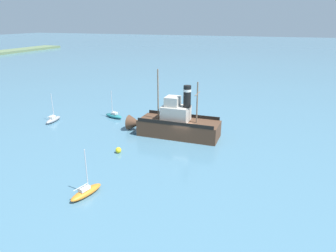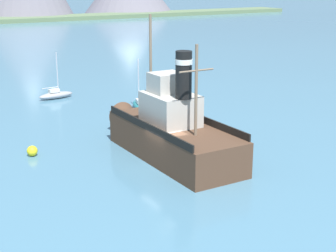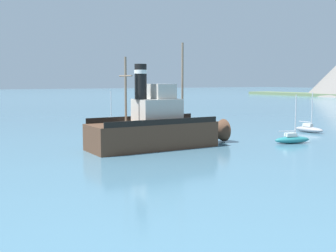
# 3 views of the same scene
# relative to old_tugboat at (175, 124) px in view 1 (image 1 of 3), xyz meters

# --- Properties ---
(ground_plane) EXTENTS (600.00, 600.00, 0.00)m
(ground_plane) POSITION_rel_old_tugboat_xyz_m (-1.53, -1.66, -1.83)
(ground_plane) COLOR #477289
(old_tugboat) EXTENTS (4.51, 14.42, 9.90)m
(old_tugboat) POSITION_rel_old_tugboat_xyz_m (0.00, 0.00, 0.00)
(old_tugboat) COLOR #4C3323
(old_tugboat) RESTS_ON ground
(sailboat_orange) EXTENTS (3.95, 1.96, 4.90)m
(sailboat_orange) POSITION_rel_old_tugboat_xyz_m (-18.72, 2.95, -1.40)
(sailboat_orange) COLOR orange
(sailboat_orange) RESTS_ON ground
(sailboat_grey) EXTENTS (3.90, 1.54, 4.90)m
(sailboat_grey) POSITION_rel_old_tugboat_xyz_m (-1.14, 21.75, -1.40)
(sailboat_grey) COLOR gray
(sailboat_grey) RESTS_ON ground
(sailboat_teal) EXTENTS (2.08, 3.96, 4.90)m
(sailboat_teal) POSITION_rel_old_tugboat_xyz_m (4.36, 13.04, -1.40)
(sailboat_teal) COLOR #23757A
(sailboat_teal) RESTS_ON ground
(mooring_buoy) EXTENTS (0.77, 0.77, 0.77)m
(mooring_buoy) POSITION_rel_old_tugboat_xyz_m (-8.63, 4.91, -1.45)
(mooring_buoy) COLOR yellow
(mooring_buoy) RESTS_ON ground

